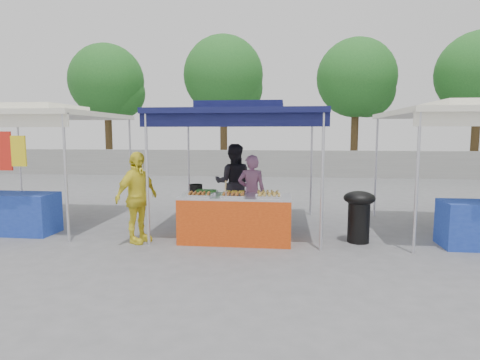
# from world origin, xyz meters

# --- Properties ---
(ground_plane) EXTENTS (80.00, 80.00, 0.00)m
(ground_plane) POSITION_xyz_m (0.00, 0.00, 0.00)
(ground_plane) COLOR slate
(back_wall) EXTENTS (40.00, 0.25, 1.20)m
(back_wall) POSITION_xyz_m (0.00, 11.00, 0.60)
(back_wall) COLOR gray
(back_wall) RESTS_ON ground_plane
(main_canopy) EXTENTS (3.20, 3.20, 2.57)m
(main_canopy) POSITION_xyz_m (0.00, 0.97, 2.37)
(main_canopy) COLOR silver
(main_canopy) RESTS_ON ground_plane
(neighbor_stall_left) EXTENTS (3.20, 3.20, 2.57)m
(neighbor_stall_left) POSITION_xyz_m (-4.50, 0.57, 1.60)
(neighbor_stall_left) COLOR silver
(neighbor_stall_left) RESTS_ON ground_plane
(tree_0) EXTENTS (3.82, 3.81, 6.55)m
(tree_0) POSITION_xyz_m (-8.25, 13.10, 4.48)
(tree_0) COLOR #4B361C
(tree_0) RESTS_ON ground_plane
(tree_1) EXTENTS (3.99, 3.99, 6.85)m
(tree_1) POSITION_xyz_m (-2.15, 13.25, 4.69)
(tree_1) COLOR #4B361C
(tree_1) RESTS_ON ground_plane
(tree_2) EXTENTS (3.82, 3.81, 6.55)m
(tree_2) POSITION_xyz_m (4.38, 13.24, 4.48)
(tree_2) COLOR #4B361C
(tree_2) RESTS_ON ground_plane
(vendor_table) EXTENTS (2.00, 0.80, 0.85)m
(vendor_table) POSITION_xyz_m (0.00, -0.10, 0.43)
(vendor_table) COLOR #E04914
(vendor_table) RESTS_ON ground_plane
(food_tray_fl) EXTENTS (0.42, 0.30, 0.07)m
(food_tray_fl) POSITION_xyz_m (-0.61, -0.34, 0.88)
(food_tray_fl) COLOR white
(food_tray_fl) RESTS_ON vendor_table
(food_tray_fm) EXTENTS (0.42, 0.30, 0.07)m
(food_tray_fm) POSITION_xyz_m (-0.01, -0.34, 0.88)
(food_tray_fm) COLOR white
(food_tray_fm) RESTS_ON vendor_table
(food_tray_fr) EXTENTS (0.42, 0.30, 0.07)m
(food_tray_fr) POSITION_xyz_m (0.62, -0.33, 0.88)
(food_tray_fr) COLOR white
(food_tray_fr) RESTS_ON vendor_table
(food_tray_bl) EXTENTS (0.42, 0.30, 0.07)m
(food_tray_bl) POSITION_xyz_m (-0.57, 0.01, 0.88)
(food_tray_bl) COLOR white
(food_tray_bl) RESTS_ON vendor_table
(food_tray_bm) EXTENTS (0.42, 0.30, 0.07)m
(food_tray_bm) POSITION_xyz_m (-0.04, -0.02, 0.88)
(food_tray_bm) COLOR white
(food_tray_bm) RESTS_ON vendor_table
(food_tray_br) EXTENTS (0.42, 0.30, 0.07)m
(food_tray_br) POSITION_xyz_m (0.58, -0.04, 0.88)
(food_tray_br) COLOR white
(food_tray_br) RESTS_ON vendor_table
(cooking_pot) EXTENTS (0.25, 0.25, 0.14)m
(cooking_pot) POSITION_xyz_m (-0.81, 0.28, 0.92)
(cooking_pot) COLOR black
(cooking_pot) RESTS_ON vendor_table
(skewer_cup) EXTENTS (0.08, 0.08, 0.10)m
(skewer_cup) POSITION_xyz_m (-0.16, -0.25, 0.90)
(skewer_cup) COLOR silver
(skewer_cup) RESTS_ON vendor_table
(wok_burner) EXTENTS (0.56, 0.56, 0.94)m
(wok_burner) POSITION_xyz_m (2.22, 0.11, 0.56)
(wok_burner) COLOR black
(wok_burner) RESTS_ON ground_plane
(crate_left) EXTENTS (0.51, 0.36, 0.31)m
(crate_left) POSITION_xyz_m (-0.48, 0.50, 0.15)
(crate_left) COLOR #1730BC
(crate_left) RESTS_ON ground_plane
(crate_right) EXTENTS (0.52, 0.37, 0.31)m
(crate_right) POSITION_xyz_m (0.23, 0.64, 0.16)
(crate_right) COLOR #1730BC
(crate_right) RESTS_ON ground_plane
(crate_stacked) EXTENTS (0.51, 0.36, 0.30)m
(crate_stacked) POSITION_xyz_m (0.23, 0.64, 0.47)
(crate_stacked) COLOR #1730BC
(crate_stacked) RESTS_ON crate_right
(vendor_woman) EXTENTS (0.57, 0.38, 1.54)m
(vendor_woman) POSITION_xyz_m (0.21, 0.82, 0.77)
(vendor_woman) COLOR #9F658D
(vendor_woman) RESTS_ON ground_plane
(helper_man) EXTENTS (0.88, 0.71, 1.74)m
(helper_man) POSITION_xyz_m (-0.26, 1.61, 0.87)
(helper_man) COLOR #232228
(helper_man) RESTS_ON ground_plane
(customer_person) EXTENTS (0.76, 1.04, 1.64)m
(customer_person) POSITION_xyz_m (-1.75, -0.36, 0.82)
(customer_person) COLOR #FFEE38
(customer_person) RESTS_ON ground_plane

